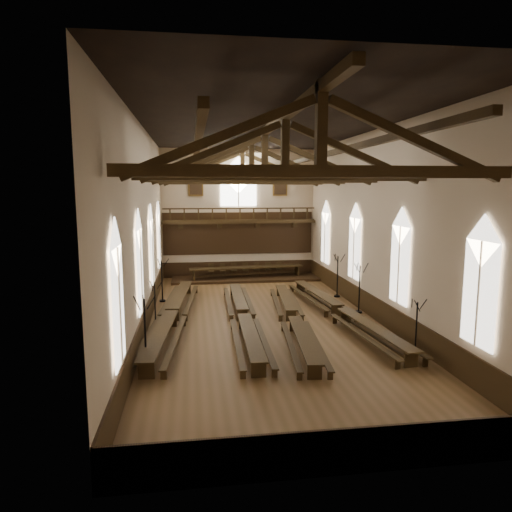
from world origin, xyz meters
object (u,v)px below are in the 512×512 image
at_px(high_table, 247,268).
at_px(candelabrum_left_far, 162,289).
at_px(refectory_row_a, 172,313).
at_px(candelabrum_right_mid, 359,298).
at_px(candelabrum_right_near, 416,338).
at_px(refectory_row_d, 341,310).
at_px(refectory_row_b, 244,315).
at_px(refectory_row_c, 294,317).
at_px(dais, 247,278).
at_px(candelabrum_left_near, 146,344).
at_px(candelabrum_left_mid, 155,314).
at_px(candelabrum_right_far, 337,284).

relative_size(high_table, candelabrum_left_far, 3.27).
bearing_deg(refectory_row_a, candelabrum_right_mid, 3.80).
xyz_separation_m(refectory_row_a, candelabrum_right_near, (10.29, -5.91, 0.17)).
xyz_separation_m(refectory_row_d, candelabrum_right_near, (1.44, -5.45, 0.20)).
distance_m(refectory_row_b, refectory_row_c, 2.56).
height_order(refectory_row_b, high_table, high_table).
bearing_deg(refectory_row_d, dais, 107.64).
xyz_separation_m(dais, candelabrum_left_near, (-6.01, -16.59, 0.77)).
xyz_separation_m(refectory_row_b, refectory_row_d, (5.23, 0.21, 0.01)).
bearing_deg(refectory_row_c, refectory_row_a, 168.48).
distance_m(refectory_row_b, dais, 11.80).
bearing_deg(refectory_row_d, candelabrum_right_mid, 38.44).
bearing_deg(candelabrum_right_near, dais, 106.74).
bearing_deg(candelabrum_right_mid, refectory_row_d, -141.56).
bearing_deg(candelabrum_right_near, refectory_row_c, 131.86).
relative_size(refectory_row_a, candelabrum_left_mid, 6.03).
bearing_deg(candelabrum_right_far, dais, 128.28).
xyz_separation_m(refectory_row_b, candelabrum_left_near, (-4.43, -4.91, 0.35)).
xyz_separation_m(refectory_row_c, candelabrum_right_near, (4.18, -4.66, 0.23)).
xyz_separation_m(refectory_row_d, high_table, (-3.65, 11.48, 0.35)).
distance_m(high_table, candelabrum_left_far, 8.58).
distance_m(candelabrum_left_near, candelabrum_right_mid, 12.74).
relative_size(refectory_row_a, refectory_row_c, 1.06).
bearing_deg(candelabrum_right_mid, candelabrum_left_mid, -173.12).
distance_m(high_table, candelabrum_right_mid, 11.52).
distance_m(refectory_row_b, candelabrum_right_far, 8.49).
height_order(refectory_row_b, candelabrum_right_far, candelabrum_right_far).
relative_size(candelabrum_left_mid, candelabrum_right_mid, 0.85).
bearing_deg(candelabrum_left_mid, candelabrum_left_far, 90.00).
bearing_deg(refectory_row_b, refectory_row_d, 2.26).
xyz_separation_m(refectory_row_a, candelabrum_right_mid, (10.29, 0.68, 0.31)).
height_order(refectory_row_d, candelabrum_right_far, candelabrum_right_far).
xyz_separation_m(refectory_row_c, candelabrum_left_mid, (-6.92, 0.59, 0.24)).
height_order(refectory_row_c, candelabrum_right_far, candelabrum_right_far).
bearing_deg(refectory_row_b, dais, 82.29).
bearing_deg(candelabrum_left_near, high_table, 70.09).
bearing_deg(refectory_row_a, dais, 64.73).
distance_m(dais, candelabrum_right_mid, 11.54).
height_order(refectory_row_a, candelabrum_left_mid, candelabrum_left_mid).
height_order(refectory_row_d, candelabrum_left_mid, candelabrum_left_mid).
xyz_separation_m(refectory_row_b, candelabrum_right_mid, (6.67, 1.35, 0.35)).
xyz_separation_m(refectory_row_b, high_table, (1.58, 11.68, 0.37)).
bearing_deg(candelabrum_left_mid, high_table, 62.76).
distance_m(dais, candelabrum_left_mid, 13.14).
bearing_deg(candelabrum_right_mid, candelabrum_right_far, 90.00).
bearing_deg(dais, candelabrum_left_far, -134.44).
xyz_separation_m(candelabrum_left_near, candelabrum_right_mid, (11.10, 6.26, 0.00)).
bearing_deg(refectory_row_d, refectory_row_b, -177.74).
relative_size(dais, candelabrum_right_mid, 3.98).
relative_size(dais, candelabrum_left_near, 3.99).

